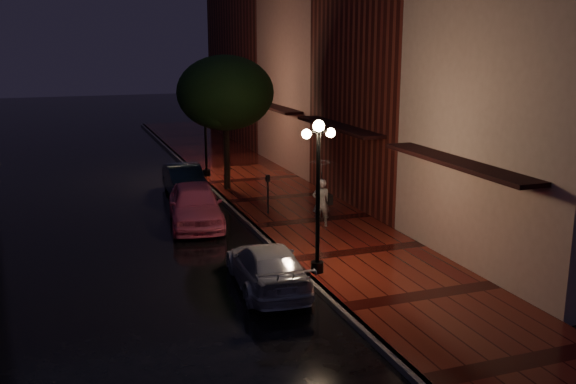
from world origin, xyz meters
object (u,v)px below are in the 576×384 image
object	(u,v)px
street_tree	(226,95)
silver_car	(267,267)
navy_car	(185,181)
streetlamp_far	(205,125)
pink_car	(195,205)
woman_with_umbrella	(322,182)
parking_meter	(268,190)
streetlamp_near	(318,188)

from	to	relation	value
street_tree	silver_car	xyz separation A→B (m)	(-1.84, -11.32, -3.63)
street_tree	navy_car	distance (m)	4.05
navy_car	silver_car	size ratio (longest dim) A/B	0.96
streetlamp_far	street_tree	size ratio (longest dim) A/B	0.74
streetlamp_far	silver_car	xyz separation A→B (m)	(-1.58, -14.32, -1.98)
pink_car	woman_with_umbrella	size ratio (longest dim) A/B	1.88
street_tree	pink_car	bearing A→B (deg)	-117.23
navy_car	woman_with_umbrella	world-z (taller)	woman_with_umbrella
navy_car	street_tree	bearing A→B (deg)	3.16
parking_meter	navy_car	bearing A→B (deg)	103.34
pink_car	parking_meter	world-z (taller)	parking_meter
streetlamp_near	woman_with_umbrella	bearing A→B (deg)	65.87
streetlamp_near	pink_car	distance (m)	6.92
street_tree	streetlamp_near	bearing A→B (deg)	-91.35
silver_car	woman_with_umbrella	distance (m)	5.78
streetlamp_near	navy_car	xyz separation A→B (m)	(-1.65, 10.91, -1.93)
streetlamp_far	street_tree	world-z (taller)	street_tree
street_tree	woman_with_umbrella	distance (m)	7.44
pink_car	woman_with_umbrella	distance (m)	4.66
pink_car	silver_car	xyz separation A→B (m)	(0.56, -6.64, -0.16)
pink_car	navy_car	distance (m)	4.62
streetlamp_near	parking_meter	world-z (taller)	streetlamp_near
streetlamp_near	streetlamp_far	bearing A→B (deg)	90.00
pink_car	silver_car	bearing A→B (deg)	-77.49
streetlamp_far	silver_car	bearing A→B (deg)	-96.31
woman_with_umbrella	street_tree	bearing A→B (deg)	-61.89
pink_car	silver_car	world-z (taller)	pink_car
streetlamp_near	woman_with_umbrella	distance (m)	4.65
streetlamp_near	streetlamp_far	world-z (taller)	same
streetlamp_near	streetlamp_far	distance (m)	14.00
street_tree	pink_car	world-z (taller)	street_tree
pink_car	navy_car	xyz separation A→B (m)	(0.50, 4.60, -0.10)
streetlamp_far	woman_with_umbrella	distance (m)	10.04
street_tree	woman_with_umbrella	xyz separation A→B (m)	(1.61, -6.82, -2.50)
silver_car	street_tree	bearing A→B (deg)	-94.52
streetlamp_near	woman_with_umbrella	xyz separation A→B (m)	(1.87, 4.17, -0.86)
streetlamp_far	pink_car	xyz separation A→B (m)	(-2.15, -7.68, -1.83)
navy_car	parking_meter	distance (m)	5.02
navy_car	parking_meter	bearing A→B (deg)	-61.86
silver_car	navy_car	bearing A→B (deg)	-84.93
streetlamp_far	silver_car	world-z (taller)	streetlamp_far
streetlamp_far	parking_meter	distance (m)	7.72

